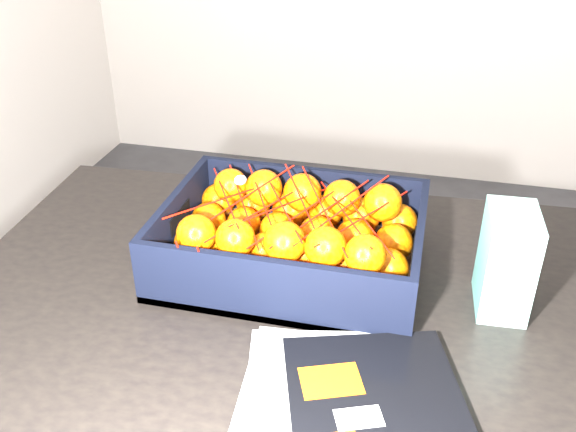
% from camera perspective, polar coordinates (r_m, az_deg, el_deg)
% --- Properties ---
extents(table, '(1.24, 0.86, 0.75)m').
position_cam_1_polar(table, '(1.01, 4.13, -13.20)').
color(table, black).
rests_on(table, ground).
extents(magazine_stack, '(0.33, 0.33, 0.02)m').
position_cam_1_polar(magazine_stack, '(0.80, 5.08, -17.07)').
color(magazine_stack, beige).
rests_on(magazine_stack, table).
extents(produce_crate, '(0.40, 0.30, 0.11)m').
position_cam_1_polar(produce_crate, '(1.02, 0.40, -2.97)').
color(produce_crate, brown).
rests_on(produce_crate, table).
extents(clementine_heap, '(0.38, 0.28, 0.11)m').
position_cam_1_polar(clementine_heap, '(1.01, 0.52, -1.68)').
color(clementine_heap, '#E66004').
rests_on(clementine_heap, produce_crate).
extents(mesh_net, '(0.34, 0.27, 0.10)m').
position_cam_1_polar(mesh_net, '(0.98, -0.08, 0.52)').
color(mesh_net, red).
rests_on(mesh_net, clementine_heap).
extents(retail_carton, '(0.07, 0.11, 0.16)m').
position_cam_1_polar(retail_carton, '(0.97, 18.95, -3.84)').
color(retail_carton, white).
rests_on(retail_carton, table).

